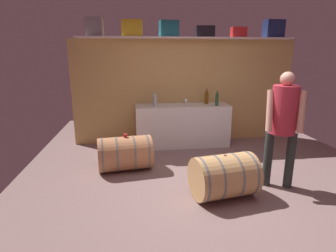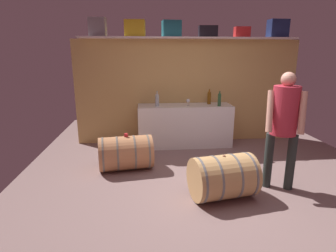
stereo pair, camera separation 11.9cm
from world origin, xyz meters
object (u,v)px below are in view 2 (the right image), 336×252
at_px(toolcase_teal, 171,29).
at_px(wine_bottle_clear, 157,100).
at_px(work_cabinet, 185,125).
at_px(toolcase_red, 242,32).
at_px(wine_barrel_near, 126,153).
at_px(toolcase_black, 208,31).
at_px(wine_bottle_green, 219,99).
at_px(wine_bottle_amber, 209,97).
at_px(toolcase_grey, 98,27).
at_px(tasting_cup, 126,135).
at_px(winemaker_pouring, 284,119).
at_px(toolcase_navy, 278,29).
at_px(toolcase_yellow, 135,28).
at_px(wine_glass, 188,101).
at_px(wine_barrel_far, 223,177).

bearing_deg(toolcase_teal, wine_bottle_clear, -144.14).
height_order(toolcase_teal, work_cabinet, toolcase_teal).
bearing_deg(toolcase_red, wine_barrel_near, -147.28).
bearing_deg(wine_bottle_clear, toolcase_black, 14.11).
bearing_deg(toolcase_teal, work_cabinet, -41.45).
xyz_separation_m(toolcase_black, wine_bottle_clear, (-1.04, -0.26, -1.31)).
distance_m(wine_bottle_green, wine_barrel_near, 2.18).
relative_size(wine_bottle_amber, wine_bottle_green, 1.04).
relative_size(work_cabinet, wine_bottle_clear, 6.27).
xyz_separation_m(toolcase_grey, toolcase_teal, (1.42, 0.00, -0.02)).
bearing_deg(toolcase_teal, toolcase_red, -4.33).
bearing_deg(toolcase_red, toolcase_teal, -177.30).
xyz_separation_m(wine_bottle_clear, tasting_cup, (-0.57, -1.08, -0.40)).
distance_m(toolcase_red, winemaker_pouring, 2.55).
bearing_deg(winemaker_pouring, wine_barrel_near, -0.48).
bearing_deg(toolcase_navy, toolcase_grey, 177.89).
bearing_deg(toolcase_yellow, wine_bottle_clear, -29.15).
bearing_deg(tasting_cup, wine_bottle_amber, 36.36).
bearing_deg(wine_bottle_clear, toolcase_teal, 40.20).
height_order(toolcase_red, wine_bottle_amber, toolcase_red).
bearing_deg(wine_barrel_near, toolcase_navy, 15.88).
height_order(toolcase_red, winemaker_pouring, toolcase_red).
relative_size(wine_bottle_green, wine_glass, 2.11).
bearing_deg(winemaker_pouring, work_cabinet, -41.51).
bearing_deg(toolcase_black, wine_glass, -142.63).
relative_size(wine_barrel_near, wine_barrel_far, 1.03).
relative_size(wine_bottle_amber, winemaker_pouring, 0.19).
height_order(toolcase_yellow, work_cabinet, toolcase_yellow).
xyz_separation_m(toolcase_black, wine_glass, (-0.42, -0.28, -1.34)).
height_order(toolcase_black, winemaker_pouring, toolcase_black).
bearing_deg(toolcase_yellow, toolcase_grey, -176.23).
xyz_separation_m(toolcase_grey, wine_bottle_amber, (2.20, -0.12, -1.37)).
bearing_deg(wine_glass, toolcase_teal, 137.98).
height_order(toolcase_teal, wine_barrel_far, toolcase_teal).
bearing_deg(toolcase_black, wine_barrel_near, -136.82).
relative_size(toolcase_teal, toolcase_red, 1.20).
bearing_deg(winemaker_pouring, toolcase_yellow, -26.56).
relative_size(wine_bottle_green, tasting_cup, 5.04).
bearing_deg(wine_barrel_far, toolcase_red, 57.19).
bearing_deg(tasting_cup, toolcase_black, 39.84).
relative_size(wine_glass, wine_barrel_far, 0.16).
bearing_deg(toolcase_grey, wine_bottle_green, -5.03).
xyz_separation_m(work_cabinet, wine_bottle_clear, (-0.57, -0.06, 0.56)).
distance_m(toolcase_navy, wine_bottle_green, 1.89).
bearing_deg(toolcase_yellow, wine_bottle_amber, -0.94).
relative_size(toolcase_navy, wine_bottle_clear, 1.25).
bearing_deg(wine_bottle_amber, toolcase_red, 10.66).
bearing_deg(wine_bottle_amber, toolcase_teal, 171.04).
relative_size(toolcase_black, wine_barrel_far, 0.40).
height_order(wine_bottle_clear, wine_barrel_near, wine_bottle_clear).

